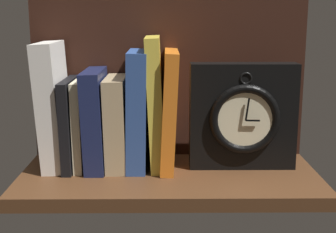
# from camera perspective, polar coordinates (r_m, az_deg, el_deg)

# --- Properties ---
(ground_plane) EXTENTS (0.57, 0.27, 0.03)m
(ground_plane) POSITION_cam_1_polar(r_m,az_deg,el_deg) (0.94, 0.15, -7.40)
(ground_plane) COLOR #4C2D19
(back_panel) EXTENTS (0.57, 0.01, 0.35)m
(back_panel) POSITION_cam_1_polar(r_m,az_deg,el_deg) (1.02, 0.07, 5.18)
(back_panel) COLOR black
(back_panel) RESTS_ON ground_plane
(book_white_catcher) EXTENTS (0.05, 0.13, 0.25)m
(book_white_catcher) POSITION_cam_1_polar(r_m,az_deg,el_deg) (0.97, -13.50, 1.26)
(book_white_catcher) COLOR silver
(book_white_catcher) RESTS_ON ground_plane
(book_black_skeptic) EXTENTS (0.02, 0.14, 0.18)m
(book_black_skeptic) POSITION_cam_1_polar(r_m,az_deg,el_deg) (0.97, -11.52, -0.81)
(book_black_skeptic) COLOR black
(book_black_skeptic) RESTS_ON ground_plane
(book_cream_twain) EXTENTS (0.02, 0.13, 0.17)m
(book_cream_twain) POSITION_cam_1_polar(r_m,az_deg,el_deg) (0.97, -10.31, -0.84)
(book_cream_twain) COLOR beige
(book_cream_twain) RESTS_ON ground_plane
(book_navy_bierce) EXTENTS (0.04, 0.15, 0.19)m
(book_navy_bierce) POSITION_cam_1_polar(r_m,az_deg,el_deg) (0.96, -8.56, -0.30)
(book_navy_bierce) COLOR #192147
(book_navy_bierce) RESTS_ON ground_plane
(book_tan_shortstories) EXTENTS (0.04, 0.13, 0.18)m
(book_tan_shortstories) POSITION_cam_1_polar(r_m,az_deg,el_deg) (0.96, -6.10, -0.71)
(book_tan_shortstories) COLOR tan
(book_tan_shortstories) RESTS_ON ground_plane
(book_blue_modern) EXTENTS (0.04, 0.14, 0.23)m
(book_blue_modern) POSITION_cam_1_polar(r_m,az_deg,el_deg) (0.95, -3.64, 0.81)
(book_blue_modern) COLOR #2D4C8E
(book_blue_modern) RESTS_ON ground_plane
(book_yellow_seinlanguage) EXTENTS (0.04, 0.13, 0.26)m
(book_yellow_seinlanguage) POSITION_cam_1_polar(r_m,az_deg,el_deg) (0.94, -1.50, 1.62)
(book_yellow_seinlanguage) COLOR gold
(book_yellow_seinlanguage) RESTS_ON ground_plane
(book_orange_pandolfini) EXTENTS (0.04, 0.15, 0.23)m
(book_orange_pandolfini) POSITION_cam_1_polar(r_m,az_deg,el_deg) (0.95, 0.29, 0.83)
(book_orange_pandolfini) COLOR orange
(book_orange_pandolfini) RESTS_ON ground_plane
(framed_clock) EXTENTS (0.21, 0.06, 0.21)m
(framed_clock) POSITION_cam_1_polar(r_m,az_deg,el_deg) (0.95, 8.90, -0.00)
(framed_clock) COLOR black
(framed_clock) RESTS_ON ground_plane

